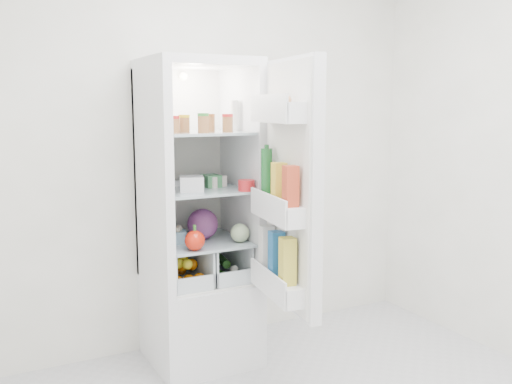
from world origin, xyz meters
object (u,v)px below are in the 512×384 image
red_cabbage (203,224)px  fridge_door (288,192)px  mushroom_bowl (174,237)px  refrigerator (197,251)px

red_cabbage → fridge_door: bearing=-68.3°
mushroom_bowl → fridge_door: bearing=-54.7°
mushroom_bowl → fridge_door: size_ratio=0.11×
refrigerator → fridge_door: size_ratio=1.38×
mushroom_bowl → fridge_door: 0.79m
red_cabbage → fridge_door: 0.68m
refrigerator → fridge_door: refrigerator is taller
mushroom_bowl → refrigerator: bearing=16.3°
mushroom_bowl → red_cabbage: bearing=0.8°
fridge_door → red_cabbage: bearing=29.9°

